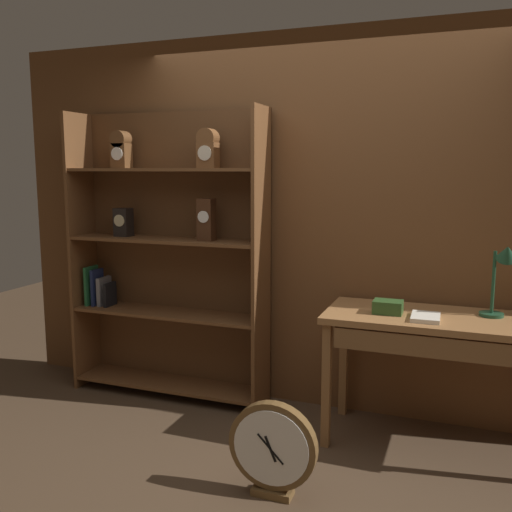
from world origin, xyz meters
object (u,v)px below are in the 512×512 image
Objects in this scene: workbench at (439,334)px; toolbox_small at (388,307)px; bookshelf at (168,255)px; desk_lamp at (502,270)px; open_repair_manual at (426,317)px; round_clock_large at (273,449)px.

workbench is 0.33m from toolbox_small.
toolbox_small is at bearing -7.70° from bookshelf.
workbench is at bearing -5.95° from bookshelf.
desk_lamp is at bearing -2.60° from bookshelf.
desk_lamp is (0.33, 0.10, 0.39)m from workbench.
open_repair_manual is at bearing -155.83° from desk_lamp.
open_repair_manual is 1.16m from round_clock_large.
desk_lamp is 2.66× the size of toolbox_small.
round_clock_large is at bearing -41.45° from bookshelf.
open_repair_manual is at bearing -8.67° from bookshelf.
workbench is at bearing 48.19° from round_clock_large.
desk_lamp is at bearing 41.03° from round_clock_large.
toolbox_small is at bearing -169.32° from desk_lamp.
open_repair_manual reaches higher than workbench.
toolbox_small reaches higher than round_clock_large.
round_clock_large is at bearing -133.07° from open_repair_manual.
desk_lamp is at bearing 10.68° from toolbox_small.
workbench is 7.76× the size of toolbox_small.
round_clock_large is (-0.75, -0.84, -0.46)m from workbench.
workbench is 2.92× the size of desk_lamp.
desk_lamp is at bearing 22.87° from open_repair_manual.
open_repair_manual is at bearing 48.24° from round_clock_large.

